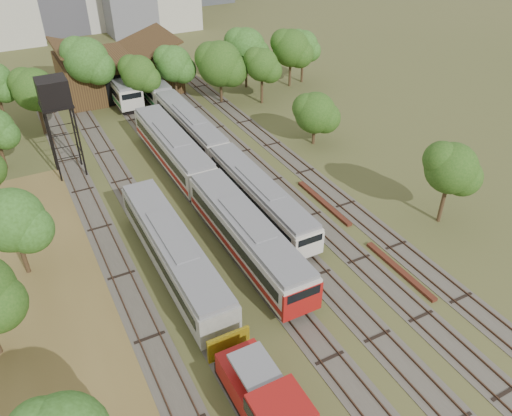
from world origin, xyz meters
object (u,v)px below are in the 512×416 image
railcar_green_set (190,126)px  water_tower (54,95)px  shunter_locomotive (265,403)px  railcar_red_set (205,187)px

railcar_green_set → water_tower: 15.89m
water_tower → railcar_green_set: bearing=5.8°
shunter_locomotive → water_tower: 36.26m
railcar_red_set → water_tower: 17.54m
railcar_red_set → shunter_locomotive: size_ratio=4.27×
shunter_locomotive → railcar_green_set: bearing=74.8°
railcar_red_set → shunter_locomotive: railcar_red_set is taller
railcar_green_set → shunter_locomotive: 38.13m
shunter_locomotive → water_tower: size_ratio=0.78×
railcar_green_set → shunter_locomotive: (-10.00, -36.80, 0.11)m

